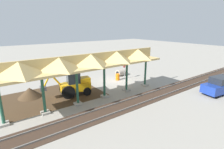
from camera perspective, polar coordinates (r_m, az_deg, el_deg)
ground_plane at (r=24.46m, az=1.60°, el=-2.17°), size 120.00×120.00×0.00m
dirt_work_zone at (r=20.45m, az=-18.55°, el=-6.63°), size 10.28×7.00×0.01m
platform_canopy at (r=17.14m, az=-6.98°, el=4.38°), size 16.91×3.20×4.90m
rail_tracks at (r=20.01m, az=13.40°, el=-6.65°), size 60.00×2.58×0.15m
stop_sign at (r=25.13m, az=4.09°, el=2.41°), size 0.72×0.31×2.42m
backhoe at (r=19.65m, az=-12.27°, el=-3.15°), size 5.35×2.24×2.82m
dirt_mound at (r=21.08m, az=-25.13°, el=-6.68°), size 4.99×4.99×2.13m
concrete_pipe at (r=27.01m, az=2.82°, el=0.64°), size 1.44×1.12×0.99m
distant_parked_car at (r=23.13m, az=31.68°, el=-3.06°), size 4.41×2.34×1.98m
traffic_barrel at (r=24.81m, az=1.82°, el=-0.82°), size 0.56×0.56×0.90m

